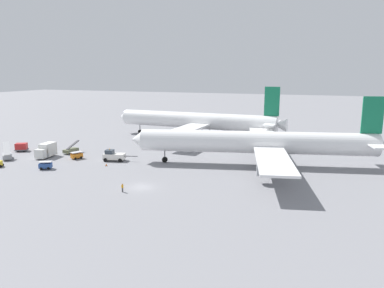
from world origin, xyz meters
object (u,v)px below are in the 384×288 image
(gse_container_dolly_flat, at_px, (21,147))
(gse_belt_loader_portside, at_px, (71,150))
(airliner_at_gate_left, at_px, (197,121))
(airliner_being_pushed, at_px, (259,143))
(gse_baggage_cart_trailing, at_px, (77,155))
(traffic_cone_nose_left, at_px, (106,165))
(pushback_tug, at_px, (114,156))
(ground_crew_ramp_agent_by_cones, at_px, (122,188))
(gse_catering_truck_tall, at_px, (46,150))
(gse_baggage_cart_near_cluster, at_px, (45,165))
(gse_stair_truck_yellow, at_px, (7,155))

(gse_container_dolly_flat, xyz_separation_m, gse_belt_loader_portside, (14.07, 2.62, -0.35))
(airliner_at_gate_left, xyz_separation_m, airliner_being_pushed, (24.88, -28.05, -0.32))
(gse_container_dolly_flat, relative_size, gse_belt_loader_portside, 0.77)
(airliner_at_gate_left, bearing_deg, gse_baggage_cart_trailing, -115.14)
(airliner_at_gate_left, xyz_separation_m, traffic_cone_nose_left, (-6.98, -40.87, -5.23))
(pushback_tug, relative_size, gse_belt_loader_portside, 1.65)
(gse_baggage_cart_trailing, distance_m, ground_crew_ramp_agent_by_cones, 29.59)
(gse_baggage_cart_trailing, height_order, traffic_cone_nose_left, gse_baggage_cart_trailing)
(airliner_being_pushed, height_order, gse_baggage_cart_trailing, airliner_being_pushed)
(gse_catering_truck_tall, relative_size, gse_belt_loader_portside, 1.21)
(airliner_at_gate_left, distance_m, gse_baggage_cart_trailing, 41.75)
(pushback_tug, height_order, gse_belt_loader_portside, gse_belt_loader_portside)
(airliner_being_pushed, bearing_deg, gse_container_dolly_flat, -172.95)
(airliner_at_gate_left, height_order, gse_baggage_cart_trailing, airliner_at_gate_left)
(gse_baggage_cart_near_cluster, bearing_deg, ground_crew_ramp_agent_by_cones, -17.17)
(gse_baggage_cart_trailing, bearing_deg, gse_container_dolly_flat, 174.55)
(ground_crew_ramp_agent_by_cones, height_order, traffic_cone_nose_left, ground_crew_ramp_agent_by_cones)
(gse_baggage_cart_near_cluster, xyz_separation_m, gse_stair_truck_yellow, (-15.38, 3.97, 0.16))
(ground_crew_ramp_agent_by_cones, bearing_deg, traffic_cone_nose_left, 132.28)
(airliner_at_gate_left, relative_size, gse_baggage_cart_near_cluster, 18.19)
(pushback_tug, relative_size, gse_container_dolly_flat, 2.14)
(pushback_tug, xyz_separation_m, ground_crew_ramp_agent_by_cones, (14.13, -19.11, -0.45))
(airliner_at_gate_left, xyz_separation_m, gse_container_dolly_flat, (-37.07, -35.70, -4.33))
(airliner_being_pushed, distance_m, gse_baggage_cart_near_cluster, 47.23)
(gse_stair_truck_yellow, bearing_deg, gse_catering_truck_tall, 32.91)
(gse_baggage_cart_near_cluster, bearing_deg, airliner_at_gate_left, 69.63)
(airliner_at_gate_left, distance_m, gse_stair_truck_yellow, 55.20)
(airliner_at_gate_left, xyz_separation_m, gse_catering_truck_tall, (-25.62, -39.02, -3.75))
(airliner_being_pushed, height_order, gse_stair_truck_yellow, airliner_being_pushed)
(gse_catering_truck_tall, height_order, ground_crew_ramp_agent_by_cones, gse_catering_truck_tall)
(gse_belt_loader_portside, relative_size, ground_crew_ramp_agent_by_cones, 3.25)
(traffic_cone_nose_left, bearing_deg, gse_baggage_cart_near_cluster, -147.07)
(gse_stair_truck_yellow, height_order, traffic_cone_nose_left, gse_stair_truck_yellow)
(airliner_at_gate_left, distance_m, traffic_cone_nose_left, 41.79)
(gse_belt_loader_portside, height_order, traffic_cone_nose_left, gse_belt_loader_portside)
(traffic_cone_nose_left, bearing_deg, airliner_at_gate_left, 80.31)
(gse_baggage_cart_near_cluster, bearing_deg, airliner_being_pushed, 24.92)
(gse_belt_loader_portside, xyz_separation_m, traffic_cone_nose_left, (16.02, -7.79, -0.55))
(airliner_at_gate_left, xyz_separation_m, gse_belt_loader_portside, (-23.00, -33.08, -4.68))
(airliner_at_gate_left, height_order, airliner_being_pushed, airliner_at_gate_left)
(ground_crew_ramp_agent_by_cones, bearing_deg, gse_container_dolly_flat, 155.64)
(gse_baggage_cart_trailing, distance_m, gse_belt_loader_portside, 6.99)
(gse_container_dolly_flat, height_order, gse_belt_loader_portside, gse_belt_loader_portside)
(gse_baggage_cart_trailing, relative_size, traffic_cone_nose_left, 5.23)
(pushback_tug, height_order, gse_catering_truck_tall, gse_catering_truck_tall)
(gse_baggage_cart_trailing, relative_size, ground_crew_ramp_agent_by_cones, 2.03)
(airliner_at_gate_left, bearing_deg, ground_crew_ramp_agent_by_cones, -83.71)
(gse_catering_truck_tall, xyz_separation_m, gse_belt_loader_portside, (2.62, 5.94, -0.93))
(gse_container_dolly_flat, height_order, gse_baggage_cart_near_cluster, gse_container_dolly_flat)
(airliner_being_pushed, distance_m, gse_baggage_cart_trailing, 43.77)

